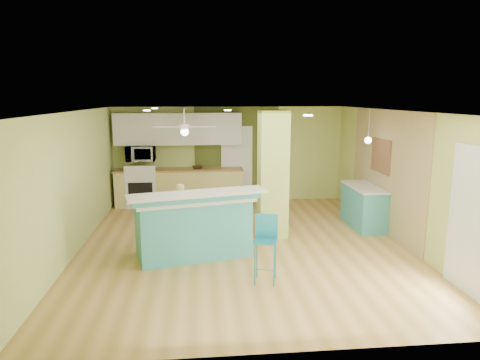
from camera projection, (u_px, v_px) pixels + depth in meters
name	position (u px, v px, depth m)	size (l,w,h in m)	color
floor	(243.00, 245.00, 8.08)	(6.00, 7.00, 0.01)	#A67C3A
ceiling	(243.00, 111.00, 7.60)	(6.00, 7.00, 0.01)	white
wall_back	(229.00, 155.00, 11.27)	(6.00, 0.01, 2.50)	#B8C368
wall_front	(278.00, 245.00, 4.42)	(6.00, 0.01, 2.50)	#B8C368
wall_left	(74.00, 183.00, 7.56)	(0.01, 7.00, 2.50)	#B8C368
wall_right	(400.00, 177.00, 8.13)	(0.01, 7.00, 2.50)	#B8C368
wood_panel	(385.00, 172.00, 8.71)	(0.02, 3.40, 2.50)	#988157
olive_accent	(237.00, 155.00, 11.27)	(2.20, 0.02, 2.50)	#4A5120
interior_door	(237.00, 164.00, 11.29)	(0.82, 0.05, 2.00)	white
french_door	(473.00, 222.00, 5.92)	(0.04, 1.08, 2.10)	white
column	(273.00, 174.00, 8.39)	(0.55, 0.55, 2.50)	#AFC159
kitchen_run	(180.00, 187.00, 10.99)	(3.25, 0.63, 0.94)	#D1BE6D
stove	(142.00, 188.00, 10.90)	(0.76, 0.66, 1.08)	silver
upper_cabinets	(178.00, 129.00, 10.83)	(3.20, 0.34, 0.80)	silver
microwave	(141.00, 153.00, 10.74)	(0.70, 0.48, 0.39)	white
ceiling_fan	(185.00, 127.00, 9.53)	(1.41, 1.41, 0.61)	white
pendant_lamp	(368.00, 140.00, 8.71)	(0.14, 0.14, 0.69)	white
wall_decor	(381.00, 156.00, 8.85)	(0.03, 0.90, 0.70)	brown
peninsula	(193.00, 224.00, 7.47)	(2.37, 1.69, 1.22)	teal
bar_stool	(266.00, 237.00, 6.39)	(0.41, 0.41, 1.02)	teal
side_counter	(363.00, 206.00, 9.15)	(0.59, 1.38, 0.89)	teal
fruit_bowl	(198.00, 167.00, 10.94)	(0.29, 0.29, 0.07)	#362216
canister	(181.00, 189.00, 7.64)	(0.13, 0.13, 0.15)	gold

